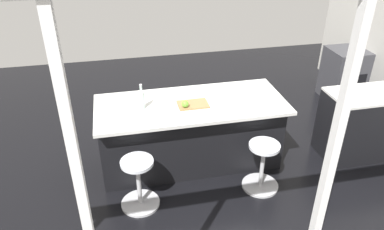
% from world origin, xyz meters
% --- Properties ---
extents(ground_plane, '(7.82, 7.82, 0.00)m').
position_xyz_m(ground_plane, '(0.00, 0.00, 0.00)').
color(ground_plane, black).
extents(window_panel_rear, '(6.02, 0.12, 2.88)m').
position_xyz_m(window_panel_rear, '(0.00, 2.49, 1.19)').
color(window_panel_rear, beige).
rests_on(window_panel_rear, ground_plane).
extents(oven_range, '(0.60, 0.61, 0.88)m').
position_xyz_m(oven_range, '(-2.66, -1.20, 0.44)').
color(oven_range, '#38383D').
rests_on(oven_range, ground_plane).
extents(kitchen_island, '(2.29, 0.96, 0.91)m').
position_xyz_m(kitchen_island, '(0.32, 0.09, 0.46)').
color(kitchen_island, black).
rests_on(kitchen_island, ground_plane).
extents(stool_by_window, '(0.44, 0.44, 0.62)m').
position_xyz_m(stool_by_window, '(-0.41, 0.75, 0.29)').
color(stool_by_window, '#B7B7BC').
rests_on(stool_by_window, ground_plane).
extents(stool_middle, '(0.44, 0.44, 0.62)m').
position_xyz_m(stool_middle, '(1.04, 0.75, 0.29)').
color(stool_middle, '#B7B7BC').
rests_on(stool_middle, ground_plane).
extents(cutting_board, '(0.36, 0.24, 0.02)m').
position_xyz_m(cutting_board, '(0.30, 0.19, 0.92)').
color(cutting_board, olive).
rests_on(cutting_board, kitchen_island).
extents(apple_green, '(0.08, 0.08, 0.08)m').
position_xyz_m(apple_green, '(0.41, 0.26, 0.98)').
color(apple_green, '#609E2D').
rests_on(apple_green, cutting_board).
extents(water_bottle, '(0.06, 0.06, 0.31)m').
position_xyz_m(water_bottle, '(0.90, 0.15, 1.04)').
color(water_bottle, silver).
rests_on(water_bottle, kitchen_island).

